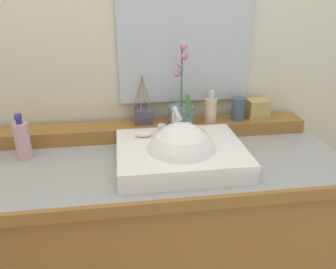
% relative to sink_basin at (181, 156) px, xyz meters
% --- Properties ---
extents(wall_back, '(3.34, 0.20, 2.47)m').
position_rel_sink_basin_xyz_m(wall_back, '(-0.07, 0.47, 0.32)').
color(wall_back, beige).
rests_on(wall_back, ground).
extents(vanity_cabinet, '(1.47, 0.61, 0.88)m').
position_rel_sink_basin_xyz_m(vanity_cabinet, '(-0.07, 0.06, -0.47)').
color(vanity_cabinet, '#92602A').
rests_on(vanity_cabinet, ground).
extents(back_ledge, '(1.39, 0.13, 0.06)m').
position_rel_sink_basin_xyz_m(back_ledge, '(-0.07, 0.28, -0.00)').
color(back_ledge, '#92602A').
rests_on(back_ledge, vanity_cabinet).
extents(sink_basin, '(0.48, 0.39, 0.29)m').
position_rel_sink_basin_xyz_m(sink_basin, '(0.00, 0.00, 0.00)').
color(sink_basin, white).
rests_on(sink_basin, vanity_cabinet).
extents(soap_bar, '(0.07, 0.04, 0.02)m').
position_rel_sink_basin_xyz_m(soap_bar, '(-0.13, 0.12, 0.05)').
color(soap_bar, beige).
rests_on(soap_bar, sink_basin).
extents(potted_plant, '(0.12, 0.12, 0.36)m').
position_rel_sink_basin_xyz_m(potted_plant, '(0.05, 0.26, 0.10)').
color(potted_plant, slate).
rests_on(potted_plant, back_ledge).
extents(soap_dispenser, '(0.05, 0.06, 0.15)m').
position_rel_sink_basin_xyz_m(soap_dispenser, '(0.18, 0.27, 0.09)').
color(soap_dispenser, beige).
rests_on(soap_dispenser, back_ledge).
extents(tumbler_cup, '(0.06, 0.06, 0.11)m').
position_rel_sink_basin_xyz_m(tumbler_cup, '(0.32, 0.28, 0.08)').
color(tumbler_cup, '#3C515B').
rests_on(tumbler_cup, back_ledge).
extents(reed_diffuser, '(0.09, 0.10, 0.22)m').
position_rel_sink_basin_xyz_m(reed_diffuser, '(-0.12, 0.30, 0.06)').
color(reed_diffuser, '#484256').
rests_on(reed_diffuser, back_ledge).
extents(trinket_box, '(0.10, 0.08, 0.08)m').
position_rel_sink_basin_xyz_m(trinket_box, '(0.42, 0.30, 0.07)').
color(trinket_box, tan).
rests_on(trinket_box, back_ledge).
extents(lotion_bottle, '(0.06, 0.06, 0.19)m').
position_rel_sink_basin_xyz_m(lotion_bottle, '(-0.61, 0.14, 0.04)').
color(lotion_bottle, '#CC9BA2').
rests_on(lotion_bottle, vanity_cabinet).
extents(mirror, '(0.59, 0.02, 0.55)m').
position_rel_sink_basin_xyz_m(mirror, '(0.08, 0.35, 0.38)').
color(mirror, silver).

